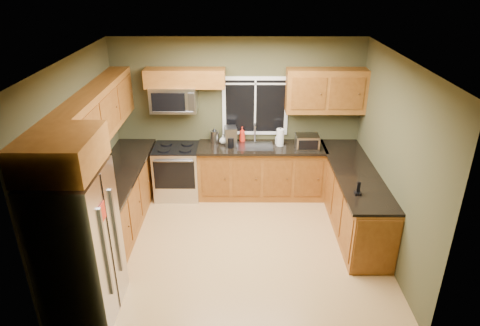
{
  "coord_description": "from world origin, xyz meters",
  "views": [
    {
      "loc": [
        0.08,
        -5.21,
        3.74
      ],
      "look_at": [
        0.05,
        0.35,
        1.15
      ],
      "focal_mm": 32.0,
      "sensor_mm": 36.0,
      "label": 1
    }
  ],
  "objects_px": {
    "kettle": "(215,136)",
    "soap_bottle_c": "(223,139)",
    "microwave": "(174,99)",
    "coffee_maker": "(231,137)",
    "paper_towel_roll": "(280,137)",
    "range": "(177,171)",
    "cordless_phone": "(358,191)",
    "soap_bottle_b": "(279,139)",
    "refrigerator": "(79,245)",
    "soap_bottle_a": "(242,134)",
    "toaster_oven": "(307,142)"
  },
  "relations": [
    {
      "from": "refrigerator",
      "to": "paper_towel_roll",
      "type": "bearing_deg",
      "value": 48.88
    },
    {
      "from": "soap_bottle_b",
      "to": "soap_bottle_c",
      "type": "xyz_separation_m",
      "value": [
        -0.95,
        0.04,
        -0.02
      ]
    },
    {
      "from": "microwave",
      "to": "soap_bottle_b",
      "type": "distance_m",
      "value": 1.88
    },
    {
      "from": "microwave",
      "to": "soap_bottle_a",
      "type": "height_order",
      "value": "microwave"
    },
    {
      "from": "toaster_oven",
      "to": "soap_bottle_a",
      "type": "bearing_deg",
      "value": 164.72
    },
    {
      "from": "paper_towel_roll",
      "to": "cordless_phone",
      "type": "xyz_separation_m",
      "value": [
        0.91,
        -1.71,
        -0.09
      ]
    },
    {
      "from": "microwave",
      "to": "coffee_maker",
      "type": "bearing_deg",
      "value": -5.94
    },
    {
      "from": "soap_bottle_c",
      "to": "microwave",
      "type": "bearing_deg",
      "value": 179.02
    },
    {
      "from": "cordless_phone",
      "to": "microwave",
      "type": "bearing_deg",
      "value": 146.2
    },
    {
      "from": "coffee_maker",
      "to": "kettle",
      "type": "height_order",
      "value": "coffee_maker"
    },
    {
      "from": "toaster_oven",
      "to": "refrigerator",
      "type": "bearing_deg",
      "value": -137.21
    },
    {
      "from": "microwave",
      "to": "toaster_oven",
      "type": "bearing_deg",
      "value": -5.66
    },
    {
      "from": "coffee_maker",
      "to": "soap_bottle_a",
      "type": "xyz_separation_m",
      "value": [
        0.2,
        0.17,
        -0.02
      ]
    },
    {
      "from": "microwave",
      "to": "paper_towel_roll",
      "type": "xyz_separation_m",
      "value": [
        1.77,
        -0.09,
        -0.64
      ]
    },
    {
      "from": "refrigerator",
      "to": "soap_bottle_a",
      "type": "relative_size",
      "value": 6.68
    },
    {
      "from": "refrigerator",
      "to": "soap_bottle_c",
      "type": "distance_m",
      "value": 3.25
    },
    {
      "from": "range",
      "to": "coffee_maker",
      "type": "xyz_separation_m",
      "value": [
        0.94,
        0.04,
        0.62
      ]
    },
    {
      "from": "toaster_oven",
      "to": "soap_bottle_a",
      "type": "xyz_separation_m",
      "value": [
        -1.08,
        0.3,
        0.02
      ]
    },
    {
      "from": "refrigerator",
      "to": "kettle",
      "type": "relative_size",
      "value": 6.95
    },
    {
      "from": "range",
      "to": "soap_bottle_b",
      "type": "bearing_deg",
      "value": 2.86
    },
    {
      "from": "range",
      "to": "soap_bottle_c",
      "type": "xyz_separation_m",
      "value": [
        0.8,
        0.12,
        0.55
      ]
    },
    {
      "from": "range",
      "to": "soap_bottle_b",
      "type": "relative_size",
      "value": 4.7
    },
    {
      "from": "soap_bottle_a",
      "to": "soap_bottle_b",
      "type": "relative_size",
      "value": 1.35
    },
    {
      "from": "refrigerator",
      "to": "soap_bottle_a",
      "type": "xyz_separation_m",
      "value": [
        1.82,
        2.98,
        0.17
      ]
    },
    {
      "from": "refrigerator",
      "to": "range",
      "type": "distance_m",
      "value": 2.89
    },
    {
      "from": "microwave",
      "to": "cordless_phone",
      "type": "bearing_deg",
      "value": -33.8
    },
    {
      "from": "kettle",
      "to": "soap_bottle_c",
      "type": "bearing_deg",
      "value": -21.67
    },
    {
      "from": "range",
      "to": "coffee_maker",
      "type": "bearing_deg",
      "value": 2.37
    },
    {
      "from": "range",
      "to": "cordless_phone",
      "type": "bearing_deg",
      "value": -31.75
    },
    {
      "from": "soap_bottle_c",
      "to": "cordless_phone",
      "type": "height_order",
      "value": "cordless_phone"
    },
    {
      "from": "coffee_maker",
      "to": "soap_bottle_c",
      "type": "distance_m",
      "value": 0.18
    },
    {
      "from": "paper_towel_roll",
      "to": "soap_bottle_c",
      "type": "relative_size",
      "value": 2.09
    },
    {
      "from": "paper_towel_roll",
      "to": "cordless_phone",
      "type": "relative_size",
      "value": 1.73
    },
    {
      "from": "coffee_maker",
      "to": "soap_bottle_c",
      "type": "relative_size",
      "value": 2.1
    },
    {
      "from": "refrigerator",
      "to": "cordless_phone",
      "type": "relative_size",
      "value": 9.57
    },
    {
      "from": "kettle",
      "to": "paper_towel_roll",
      "type": "relative_size",
      "value": 0.8
    },
    {
      "from": "refrigerator",
      "to": "soap_bottle_a",
      "type": "bearing_deg",
      "value": 58.6
    },
    {
      "from": "range",
      "to": "cordless_phone",
      "type": "distance_m",
      "value": 3.2
    },
    {
      "from": "soap_bottle_b",
      "to": "cordless_phone",
      "type": "distance_m",
      "value": 1.98
    },
    {
      "from": "soap_bottle_b",
      "to": "range",
      "type": "bearing_deg",
      "value": -177.14
    },
    {
      "from": "paper_towel_roll",
      "to": "range",
      "type": "bearing_deg",
      "value": -178.42
    },
    {
      "from": "coffee_maker",
      "to": "soap_bottle_b",
      "type": "height_order",
      "value": "coffee_maker"
    },
    {
      "from": "soap_bottle_b",
      "to": "microwave",
      "type": "bearing_deg",
      "value": 178.4
    },
    {
      "from": "range",
      "to": "kettle",
      "type": "relative_size",
      "value": 3.62
    },
    {
      "from": "coffee_maker",
      "to": "kettle",
      "type": "bearing_deg",
      "value": 153.29
    },
    {
      "from": "kettle",
      "to": "refrigerator",
      "type": "bearing_deg",
      "value": -114.48
    },
    {
      "from": "refrigerator",
      "to": "kettle",
      "type": "height_order",
      "value": "refrigerator"
    },
    {
      "from": "range",
      "to": "coffee_maker",
      "type": "distance_m",
      "value": 1.13
    },
    {
      "from": "refrigerator",
      "to": "range",
      "type": "xyz_separation_m",
      "value": [
        0.69,
        2.77,
        -0.43
      ]
    },
    {
      "from": "paper_towel_roll",
      "to": "cordless_phone",
      "type": "height_order",
      "value": "paper_towel_roll"
    }
  ]
}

